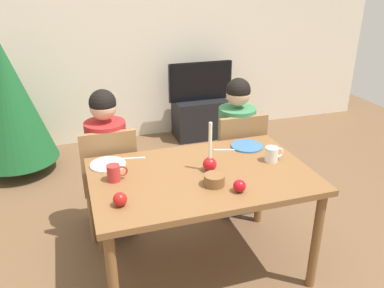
{
  "coord_description": "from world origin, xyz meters",
  "views": [
    {
      "loc": [
        -0.74,
        -2.11,
        1.93
      ],
      "look_at": [
        0.0,
        0.2,
        0.87
      ],
      "focal_mm": 37.09,
      "sensor_mm": 36.0,
      "label": 1
    }
  ],
  "objects_px": {
    "dining_table": "(201,185)",
    "mug_right": "(272,154)",
    "chair_left": "(110,175)",
    "tv": "(200,81)",
    "plate_left": "(108,164)",
    "tv_stand": "(200,118)",
    "candle_centerpiece": "(210,161)",
    "person_left_child": "(109,167)",
    "mug_left": "(114,173)",
    "chair_right": "(237,157)",
    "person_right_child": "(236,149)",
    "plate_right": "(247,146)",
    "christmas_tree": "(9,102)",
    "bowl_walnuts": "(214,180)",
    "apple_near_candle": "(120,199)",
    "apple_by_left_plate": "(239,186)"
  },
  "relations": [
    {
      "from": "dining_table",
      "to": "mug_right",
      "type": "xyz_separation_m",
      "value": [
        0.51,
        0.02,
        0.13
      ]
    },
    {
      "from": "chair_left",
      "to": "tv",
      "type": "relative_size",
      "value": 1.14
    },
    {
      "from": "dining_table",
      "to": "plate_left",
      "type": "bearing_deg",
      "value": 151.83
    },
    {
      "from": "tv_stand",
      "to": "candle_centerpiece",
      "type": "distance_m",
      "value": 2.46
    },
    {
      "from": "person_left_child",
      "to": "plate_left",
      "type": "distance_m",
      "value": 0.39
    },
    {
      "from": "dining_table",
      "to": "chair_left",
      "type": "relative_size",
      "value": 1.56
    },
    {
      "from": "chair_left",
      "to": "mug_left",
      "type": "height_order",
      "value": "chair_left"
    },
    {
      "from": "chair_right",
      "to": "tv_stand",
      "type": "height_order",
      "value": "chair_right"
    },
    {
      "from": "person_right_child",
      "to": "candle_centerpiece",
      "type": "distance_m",
      "value": 0.81
    },
    {
      "from": "person_left_child",
      "to": "tv_stand",
      "type": "relative_size",
      "value": 1.83
    },
    {
      "from": "tv",
      "to": "plate_right",
      "type": "relative_size",
      "value": 3.39
    },
    {
      "from": "christmas_tree",
      "to": "plate_right",
      "type": "distance_m",
      "value": 2.43
    },
    {
      "from": "person_right_child",
      "to": "plate_left",
      "type": "xyz_separation_m",
      "value": [
        -1.08,
        -0.34,
        0.19
      ]
    },
    {
      "from": "person_right_child",
      "to": "plate_left",
      "type": "height_order",
      "value": "person_right_child"
    },
    {
      "from": "person_left_child",
      "to": "christmas_tree",
      "type": "height_order",
      "value": "christmas_tree"
    },
    {
      "from": "christmas_tree",
      "to": "tv",
      "type": "bearing_deg",
      "value": 9.1
    },
    {
      "from": "plate_left",
      "to": "bowl_walnuts",
      "type": "relative_size",
      "value": 1.85
    },
    {
      "from": "plate_left",
      "to": "apple_near_candle",
      "type": "distance_m",
      "value": 0.52
    },
    {
      "from": "dining_table",
      "to": "mug_right",
      "type": "height_order",
      "value": "mug_right"
    },
    {
      "from": "chair_left",
      "to": "apple_by_left_plate",
      "type": "relative_size",
      "value": 11.96
    },
    {
      "from": "person_left_child",
      "to": "dining_table",
      "type": "bearing_deg",
      "value": -50.67
    },
    {
      "from": "plate_left",
      "to": "mug_right",
      "type": "distance_m",
      "value": 1.1
    },
    {
      "from": "plate_left",
      "to": "apple_by_left_plate",
      "type": "bearing_deg",
      "value": -40.06
    },
    {
      "from": "dining_table",
      "to": "apple_near_candle",
      "type": "relative_size",
      "value": 17.72
    },
    {
      "from": "bowl_walnuts",
      "to": "plate_right",
      "type": "bearing_deg",
      "value": 46.76
    },
    {
      "from": "dining_table",
      "to": "person_left_child",
      "type": "relative_size",
      "value": 1.19
    },
    {
      "from": "candle_centerpiece",
      "to": "chair_left",
      "type": "bearing_deg",
      "value": 135.0
    },
    {
      "from": "tv_stand",
      "to": "mug_left",
      "type": "distance_m",
      "value": 2.65
    },
    {
      "from": "tv_stand",
      "to": "person_right_child",
      "type": "bearing_deg",
      "value": -98.87
    },
    {
      "from": "mug_right",
      "to": "bowl_walnuts",
      "type": "relative_size",
      "value": 1.06
    },
    {
      "from": "chair_right",
      "to": "plate_left",
      "type": "xyz_separation_m",
      "value": [
        -1.08,
        -0.31,
        0.24
      ]
    },
    {
      "from": "christmas_tree",
      "to": "plate_left",
      "type": "distance_m",
      "value": 1.83
    },
    {
      "from": "mug_left",
      "to": "apple_by_left_plate",
      "type": "bearing_deg",
      "value": -27.97
    },
    {
      "from": "tv",
      "to": "candle_centerpiece",
      "type": "height_order",
      "value": "candle_centerpiece"
    },
    {
      "from": "dining_table",
      "to": "person_right_child",
      "type": "xyz_separation_m",
      "value": [
        0.52,
        0.64,
        -0.1
      ]
    },
    {
      "from": "chair_left",
      "to": "person_left_child",
      "type": "bearing_deg",
      "value": 90.0
    },
    {
      "from": "plate_left",
      "to": "tv_stand",
      "type": "bearing_deg",
      "value": 56.3
    },
    {
      "from": "chair_left",
      "to": "bowl_walnuts",
      "type": "xyz_separation_m",
      "value": [
        0.55,
        -0.77,
        0.27
      ]
    },
    {
      "from": "dining_table",
      "to": "apple_near_candle",
      "type": "height_order",
      "value": "apple_near_candle"
    },
    {
      "from": "person_right_child",
      "to": "tv",
      "type": "distance_m",
      "value": 1.69
    },
    {
      "from": "person_left_child",
      "to": "mug_right",
      "type": "relative_size",
      "value": 8.72
    },
    {
      "from": "christmas_tree",
      "to": "plate_right",
      "type": "height_order",
      "value": "christmas_tree"
    },
    {
      "from": "tv",
      "to": "christmas_tree",
      "type": "relative_size",
      "value": 0.54
    },
    {
      "from": "tv",
      "to": "mug_right",
      "type": "height_order",
      "value": "tv"
    },
    {
      "from": "tv_stand",
      "to": "plate_left",
      "type": "height_order",
      "value": "plate_left"
    },
    {
      "from": "person_right_child",
      "to": "mug_right",
      "type": "distance_m",
      "value": 0.66
    },
    {
      "from": "person_left_child",
      "to": "plate_right",
      "type": "height_order",
      "value": "person_left_child"
    },
    {
      "from": "plate_right",
      "to": "apple_by_left_plate",
      "type": "height_order",
      "value": "apple_by_left_plate"
    },
    {
      "from": "bowl_walnuts",
      "to": "apple_by_left_plate",
      "type": "bearing_deg",
      "value": -46.57
    },
    {
      "from": "dining_table",
      "to": "mug_right",
      "type": "distance_m",
      "value": 0.53
    }
  ]
}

